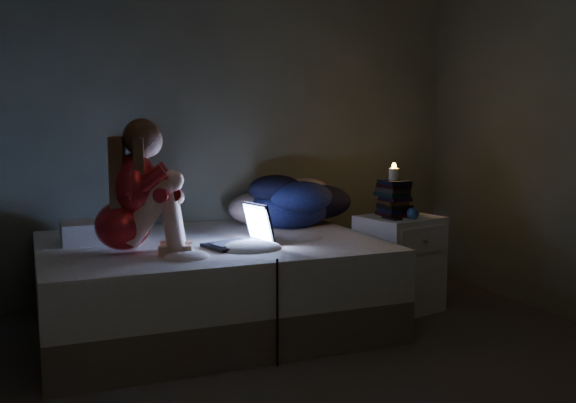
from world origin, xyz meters
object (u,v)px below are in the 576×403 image
laptop (237,225)px  candle (394,173)px  phone (387,218)px  bed (210,284)px  woman (122,187)px  nightstand (399,263)px

laptop → candle: 1.23m
laptop → phone: bearing=-11.6°
bed → phone: bearing=-9.0°
laptop → phone: 1.09m
bed → laptop: size_ratio=5.48×
bed → woman: bearing=-157.6°
bed → laptop: 0.50m
phone → woman: bearing=-172.0°
laptop → candle: bearing=-7.4°
bed → nightstand: size_ratio=3.11×
nightstand → candle: 0.63m
laptop → woman: bearing=161.0°
laptop → candle: size_ratio=4.69×
laptop → candle: candle is taller
bed → phone: size_ratio=14.69×
laptop → nightstand: bearing=-9.2°
candle → nightstand: bearing=-46.2°
woman → candle: (1.85, 0.14, 0.01)m
bed → nightstand: bearing=-5.4°
woman → nightstand: woman is taller
bed → candle: 1.46m
laptop → nightstand: size_ratio=0.57×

